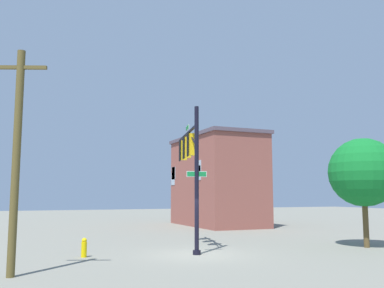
{
  "coord_description": "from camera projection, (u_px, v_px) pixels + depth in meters",
  "views": [
    {
      "loc": [
        -17.94,
        7.65,
        2.69
      ],
      "look_at": [
        0.38,
        0.08,
        5.08
      ],
      "focal_mm": 39.46,
      "sensor_mm": 36.0,
      "label": 1
    }
  ],
  "objects": [
    {
      "name": "brick_building",
      "position": [
        217.0,
        180.0,
        37.53
      ],
      "size": [
        10.24,
        5.46,
        7.94
      ],
      "color": "brown",
      "rests_on": "ground_plane"
    },
    {
      "name": "ground_plane",
      "position": [
        197.0,
        255.0,
        19.03
      ],
      "size": [
        120.0,
        120.0,
        0.0
      ],
      "primitive_type": "plane",
      "color": "gray"
    },
    {
      "name": "fire_hydrant",
      "position": [
        84.0,
        248.0,
        18.3
      ],
      "size": [
        0.33,
        0.24,
        0.83
      ],
      "color": "yellow",
      "rests_on": "ground_plane"
    },
    {
      "name": "tree_near",
      "position": [
        363.0,
        172.0,
        22.08
      ],
      "size": [
        3.58,
        3.58,
        5.66
      ],
      "color": "brown",
      "rests_on": "ground_plane"
    },
    {
      "name": "utility_pole",
      "position": [
        16.0,
        156.0,
        14.28
      ],
      "size": [
        0.76,
        1.72,
        7.69
      ],
      "color": "brown",
      "rests_on": "ground_plane"
    },
    {
      "name": "signal_pole_assembly",
      "position": [
        190.0,
        156.0,
        21.51
      ],
      "size": [
        5.09,
        1.77,
        6.82
      ],
      "color": "black",
      "rests_on": "ground_plane"
    }
  ]
}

